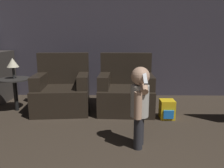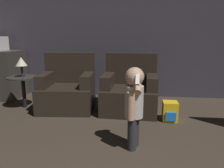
{
  "view_description": "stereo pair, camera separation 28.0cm",
  "coord_description": "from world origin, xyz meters",
  "px_view_note": "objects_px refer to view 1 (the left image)",
  "views": [
    {
      "loc": [
        -0.09,
        0.22,
        1.15
      ],
      "look_at": [
        -0.12,
        2.96,
        0.56
      ],
      "focal_mm": 35.0,
      "sensor_mm": 36.0,
      "label": 1
    },
    {
      "loc": [
        0.19,
        0.23,
        1.15
      ],
      "look_at": [
        -0.12,
        2.96,
        0.56
      ],
      "focal_mm": 35.0,
      "sensor_mm": 36.0,
      "label": 2
    }
  ],
  "objects_px": {
    "armchair_left": "(63,91)",
    "lamp": "(13,63)",
    "person_toddler": "(140,101)",
    "toy_backpack": "(167,109)",
    "armchair_right": "(126,91)"
  },
  "relations": [
    {
      "from": "toy_backpack",
      "to": "armchair_left",
      "type": "bearing_deg",
      "value": 166.29
    },
    {
      "from": "person_toddler",
      "to": "lamp",
      "type": "bearing_deg",
      "value": -108.18
    },
    {
      "from": "armchair_right",
      "to": "person_toddler",
      "type": "relative_size",
      "value": 1.04
    },
    {
      "from": "armchair_left",
      "to": "lamp",
      "type": "bearing_deg",
      "value": 179.59
    },
    {
      "from": "toy_backpack",
      "to": "lamp",
      "type": "bearing_deg",
      "value": 171.94
    },
    {
      "from": "armchair_right",
      "to": "toy_backpack",
      "type": "xyz_separation_m",
      "value": [
        0.58,
        -0.39,
        -0.18
      ]
    },
    {
      "from": "person_toddler",
      "to": "armchair_right",
      "type": "bearing_deg",
      "value": -161.82
    },
    {
      "from": "armchair_left",
      "to": "lamp",
      "type": "xyz_separation_m",
      "value": [
        -0.73,
        -0.06,
        0.45
      ]
    },
    {
      "from": "armchair_left",
      "to": "lamp",
      "type": "height_order",
      "value": "armchair_left"
    },
    {
      "from": "armchair_right",
      "to": "lamp",
      "type": "bearing_deg",
      "value": -175.86
    },
    {
      "from": "armchair_left",
      "to": "armchair_right",
      "type": "distance_m",
      "value": 1.01
    },
    {
      "from": "armchair_left",
      "to": "armchair_right",
      "type": "height_order",
      "value": "same"
    },
    {
      "from": "armchair_left",
      "to": "lamp",
      "type": "relative_size",
      "value": 2.8
    },
    {
      "from": "armchair_left",
      "to": "person_toddler",
      "type": "height_order",
      "value": "armchair_left"
    },
    {
      "from": "person_toddler",
      "to": "toy_backpack",
      "type": "height_order",
      "value": "person_toddler"
    }
  ]
}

